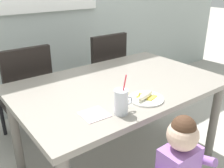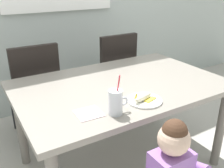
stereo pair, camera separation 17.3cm
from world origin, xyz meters
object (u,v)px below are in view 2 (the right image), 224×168
object	(u,v)px
snack_plate	(144,100)
dining_chair_right	(113,71)
paper_napkin	(89,113)
peeled_banana	(143,97)
milk_cup	(116,104)
dining_table	(121,94)
dining_chair_left	(35,87)

from	to	relation	value
snack_plate	dining_chair_right	bearing A→B (deg)	68.83
paper_napkin	peeled_banana	bearing A→B (deg)	-6.09
paper_napkin	milk_cup	bearing A→B (deg)	-31.31
snack_plate	peeled_banana	bearing A→B (deg)	176.49
dining_table	dining_chair_right	size ratio (longest dim) A/B	1.62
paper_napkin	snack_plate	bearing A→B (deg)	-6.03
peeled_banana	dining_chair_left	bearing A→B (deg)	111.43
dining_table	peeled_banana	distance (m)	0.36
dining_chair_right	milk_cup	distance (m)	1.34
milk_cup	paper_napkin	distance (m)	0.17
snack_plate	peeled_banana	distance (m)	0.03
peeled_banana	paper_napkin	bearing A→B (deg)	173.91
milk_cup	dining_chair_right	bearing A→B (deg)	59.49
snack_plate	paper_napkin	xyz separation A→B (m)	(-0.38, 0.04, -0.00)
milk_cup	paper_napkin	xyz separation A→B (m)	(-0.14, 0.08, -0.06)
milk_cup	peeled_banana	xyz separation A→B (m)	(0.24, 0.04, -0.04)
dining_table	dining_chair_right	world-z (taller)	dining_chair_right
milk_cup	peeled_banana	bearing A→B (deg)	10.39
dining_chair_right	paper_napkin	bearing A→B (deg)	52.54
dining_table	snack_plate	bearing A→B (deg)	-95.95
dining_chair_left	snack_plate	distance (m)	1.19
dining_chair_left	snack_plate	size ratio (longest dim) A/B	4.17
peeled_banana	paper_napkin	world-z (taller)	peeled_banana
snack_plate	paper_napkin	bearing A→B (deg)	173.97
dining_table	milk_cup	size ratio (longest dim) A/B	6.21
dining_chair_left	snack_plate	xyz separation A→B (m)	(0.44, -1.09, 0.21)
dining_table	snack_plate	world-z (taller)	snack_plate
dining_table	milk_cup	distance (m)	0.49
dining_table	paper_napkin	bearing A→B (deg)	-144.85
dining_chair_left	peeled_banana	distance (m)	1.19
dining_table	peeled_banana	bearing A→B (deg)	-97.45
dining_table	dining_chair_left	distance (m)	0.90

